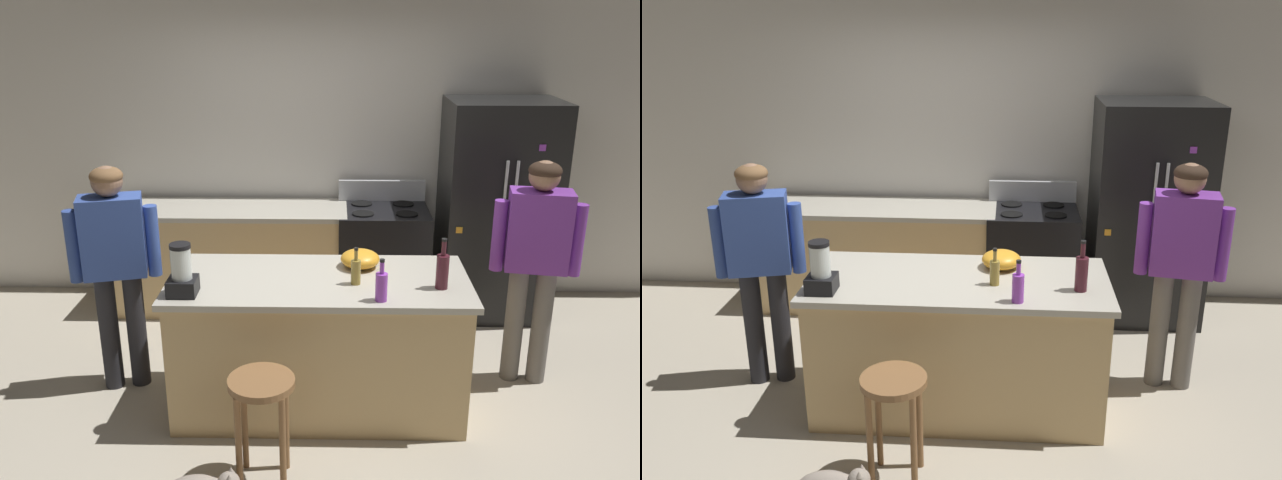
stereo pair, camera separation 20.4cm
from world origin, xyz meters
TOP-DOWN VIEW (x-y plane):
  - ground_plane at (0.00, 0.00)m, footprint 14.00×14.00m
  - back_wall at (0.00, 1.95)m, footprint 8.00×0.10m
  - kitchen_island at (0.00, 0.00)m, footprint 1.88×0.85m
  - back_counter_run at (-0.80, 1.55)m, footprint 2.00×0.64m
  - refrigerator at (1.45, 1.50)m, footprint 0.90×0.73m
  - stove_range at (0.51, 1.52)m, footprint 0.76×0.65m
  - person_by_island_left at (-1.35, 0.22)m, footprint 0.59×0.31m
  - person_by_sink_right at (1.45, 0.35)m, footprint 0.60×0.29m
  - bar_stool at (-0.29, -0.77)m, footprint 0.36×0.36m
  - blender_appliance at (-0.80, -0.26)m, footprint 0.17×0.17m
  - bottle_soda at (0.37, -0.32)m, footprint 0.07×0.07m
  - bottle_vinegar at (0.23, -0.08)m, footprint 0.06×0.06m
  - bottle_wine at (0.74, -0.13)m, footprint 0.08×0.08m
  - mixing_bowl at (0.26, 0.20)m, footprint 0.25×0.25m

SIDE VIEW (x-z plane):
  - ground_plane at x=0.00m, z-range 0.00..0.00m
  - back_counter_run at x=-0.80m, z-range 0.00..0.91m
  - kitchen_island at x=0.00m, z-range 0.00..0.91m
  - stove_range at x=0.51m, z-range -0.08..1.01m
  - bar_stool at x=-0.29m, z-range 0.18..0.84m
  - refrigerator at x=1.45m, z-range 0.00..1.83m
  - person_by_island_left at x=-1.35m, z-range 0.17..1.74m
  - person_by_sink_right at x=1.45m, z-range 0.17..1.76m
  - mixing_bowl at x=0.26m, z-range 0.91..1.02m
  - bottle_vinegar at x=0.23m, z-range 0.88..1.11m
  - bottle_soda at x=0.37m, z-range 0.87..1.13m
  - bottle_wine at x=0.74m, z-range 0.87..1.18m
  - blender_appliance at x=-0.80m, z-range 0.88..1.20m
  - back_wall at x=0.00m, z-range 0.00..2.70m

